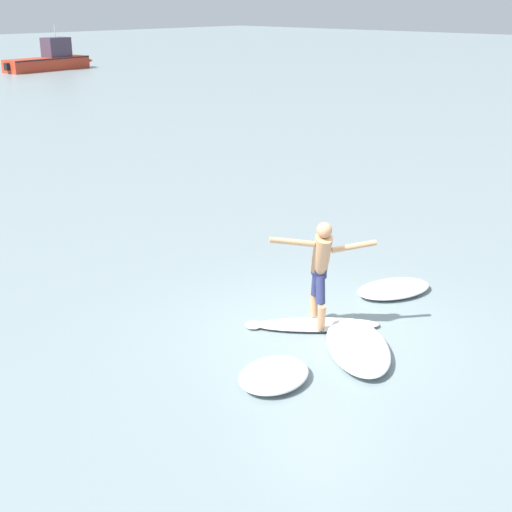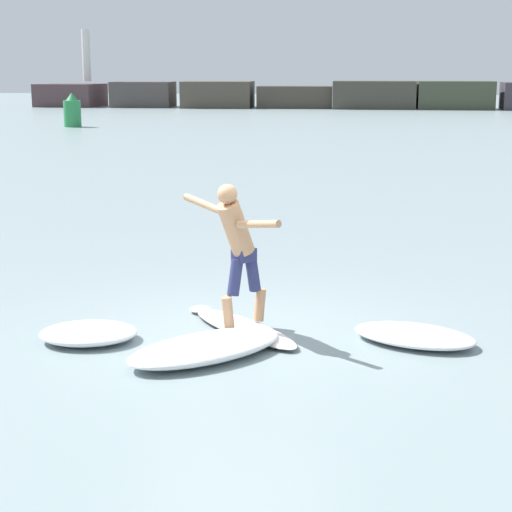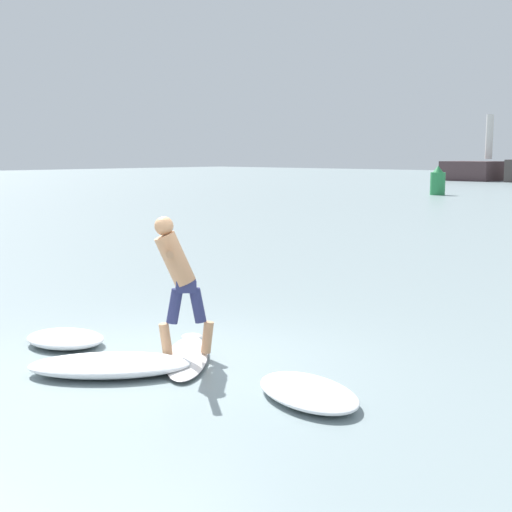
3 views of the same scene
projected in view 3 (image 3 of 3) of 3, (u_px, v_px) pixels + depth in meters
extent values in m
plane|color=gray|center=(173.00, 361.00, 9.30)|extent=(200.00, 200.00, 0.00)
cube|color=#473638|center=(473.00, 171.00, 71.52)|extent=(5.32, 4.74, 1.93)
cylinder|color=silver|center=(489.00, 137.00, 70.00)|extent=(0.70, 0.70, 4.33)
ellipsoid|color=white|center=(187.00, 357.00, 9.33)|extent=(1.83, 1.87, 0.09)
ellipsoid|color=white|center=(192.00, 336.00, 10.38)|extent=(0.42, 0.42, 0.08)
ellipsoid|color=#2D2D33|center=(187.00, 357.00, 9.33)|extent=(1.85, 1.89, 0.04)
cone|color=black|center=(182.00, 386.00, 8.51)|extent=(0.07, 0.07, 0.14)
cone|color=black|center=(196.00, 382.00, 8.66)|extent=(0.07, 0.07, 0.14)
cone|color=black|center=(171.00, 382.00, 8.65)|extent=(0.07, 0.07, 0.14)
cylinder|color=tan|center=(166.00, 339.00, 9.25)|extent=(0.21, 0.22, 0.43)
cylinder|color=navy|center=(175.00, 306.00, 9.21)|extent=(0.26, 0.27, 0.47)
cylinder|color=tan|center=(207.00, 337.00, 9.34)|extent=(0.21, 0.22, 0.43)
cylinder|color=navy|center=(198.00, 305.00, 9.26)|extent=(0.26, 0.27, 0.47)
cube|color=navy|center=(186.00, 286.00, 9.20)|extent=(0.32, 0.33, 0.16)
cylinder|color=tan|center=(175.00, 259.00, 9.13)|extent=(0.54, 0.59, 0.73)
sphere|color=tan|center=(164.00, 226.00, 9.04)|extent=(0.24, 0.24, 0.24)
cylinder|color=tan|center=(169.00, 255.00, 8.61)|extent=(0.62, 0.53, 0.21)
cylinder|color=tan|center=(166.00, 235.00, 9.56)|extent=(0.62, 0.51, 0.20)
cylinder|color=#288447|center=(438.00, 184.00, 46.61)|extent=(0.97, 0.97, 1.47)
cone|color=#288447|center=(438.00, 169.00, 46.48)|extent=(0.68, 0.68, 0.44)
ellipsoid|color=white|center=(110.00, 365.00, 8.76)|extent=(2.06, 2.08, 0.22)
ellipsoid|color=white|center=(308.00, 392.00, 7.83)|extent=(1.71, 1.33, 0.18)
ellipsoid|color=white|center=(65.00, 339.00, 10.05)|extent=(1.34, 1.13, 0.20)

